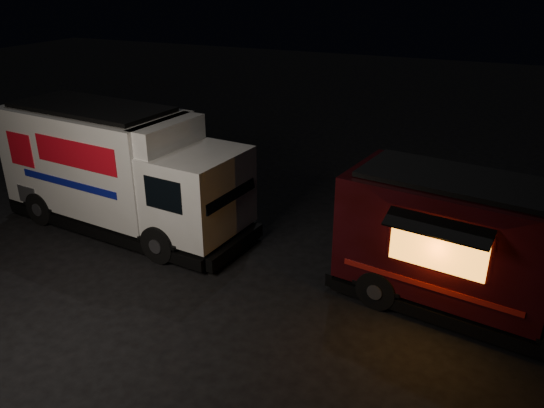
{
  "coord_description": "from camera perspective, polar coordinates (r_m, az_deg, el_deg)",
  "views": [
    {
      "loc": [
        7.3,
        -9.2,
        6.99
      ],
      "look_at": [
        2.28,
        2.0,
        1.61
      ],
      "focal_mm": 35.0,
      "sensor_mm": 36.0,
      "label": 1
    }
  ],
  "objects": [
    {
      "name": "red_truck",
      "position": [
        12.23,
        22.23,
        -4.74
      ],
      "size": [
        6.87,
        3.42,
        3.06
      ],
      "primitive_type": null,
      "rotation": [
        0.0,
        0.0,
        -0.16
      ],
      "color": "black",
      "rests_on": "ground"
    },
    {
      "name": "white_truck",
      "position": [
        15.82,
        -15.63,
        3.53
      ],
      "size": [
        8.05,
        3.45,
        3.54
      ],
      "primitive_type": null,
      "rotation": [
        0.0,
        0.0,
        -0.1
      ],
      "color": "silver",
      "rests_on": "ground"
    },
    {
      "name": "ground",
      "position": [
        13.66,
        -12.38,
        -7.7
      ],
      "size": [
        80.0,
        80.0,
        0.0
      ],
      "primitive_type": "plane",
      "color": "black",
      "rests_on": "ground"
    }
  ]
}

